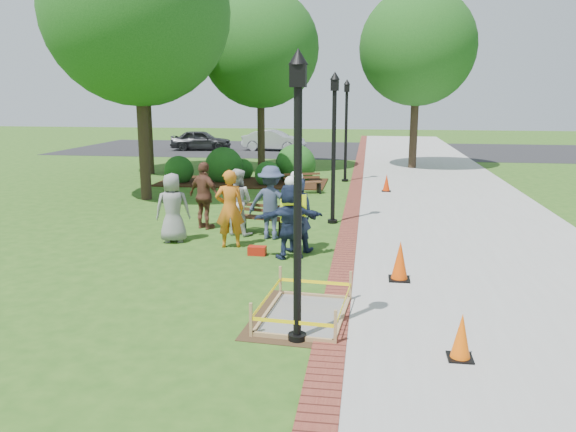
# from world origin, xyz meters

# --- Properties ---
(ground) EXTENTS (100.00, 100.00, 0.00)m
(ground) POSITION_xyz_m (0.00, 0.00, 0.00)
(ground) COLOR #285116
(ground) RESTS_ON ground
(sidewalk) EXTENTS (6.00, 60.00, 0.02)m
(sidewalk) POSITION_xyz_m (5.00, 10.00, 0.01)
(sidewalk) COLOR #9E9E99
(sidewalk) RESTS_ON ground
(brick_edging) EXTENTS (0.50, 60.00, 0.03)m
(brick_edging) POSITION_xyz_m (1.75, 10.00, 0.01)
(brick_edging) COLOR maroon
(brick_edging) RESTS_ON ground
(mulch_bed) EXTENTS (7.00, 3.00, 0.05)m
(mulch_bed) POSITION_xyz_m (-3.00, 12.00, 0.02)
(mulch_bed) COLOR #381E0F
(mulch_bed) RESTS_ON ground
(parking_lot) EXTENTS (36.00, 12.00, 0.01)m
(parking_lot) POSITION_xyz_m (0.00, 27.00, 0.00)
(parking_lot) COLOR black
(parking_lot) RESTS_ON ground
(wet_concrete_pad) EXTENTS (1.88, 2.43, 0.55)m
(wet_concrete_pad) POSITION_xyz_m (1.26, -2.09, 0.23)
(wet_concrete_pad) COLOR #47331E
(wet_concrete_pad) RESTS_ON ground
(bench_near) EXTENTS (1.48, 0.80, 0.76)m
(bench_near) POSITION_xyz_m (-0.53, 3.49, 0.24)
(bench_near) COLOR #572F1E
(bench_near) RESTS_ON ground
(bench_far) EXTENTS (1.47, 0.90, 0.75)m
(bench_far) POSITION_xyz_m (-0.17, 9.77, 0.24)
(bench_far) COLOR brown
(bench_far) RESTS_ON ground
(cone_front) EXTENTS (0.35, 0.35, 0.69)m
(cone_front) POSITION_xyz_m (3.59, -3.31, 0.33)
(cone_front) COLOR black
(cone_front) RESTS_ON ground
(cone_back) EXTENTS (0.42, 0.42, 0.82)m
(cone_back) POSITION_xyz_m (2.91, 0.04, 0.40)
(cone_back) COLOR black
(cone_back) RESTS_ON ground
(cone_far) EXTENTS (0.34, 0.34, 0.68)m
(cone_far) POSITION_xyz_m (2.93, 10.60, 0.33)
(cone_far) COLOR black
(cone_far) RESTS_ON ground
(toolbox) EXTENTS (0.42, 0.24, 0.21)m
(toolbox) POSITION_xyz_m (-0.26, 1.44, 0.10)
(toolbox) COLOR #A7190C
(toolbox) RESTS_ON ground
(lamp_near) EXTENTS (0.28, 0.28, 4.26)m
(lamp_near) POSITION_xyz_m (1.25, -3.00, 2.48)
(lamp_near) COLOR black
(lamp_near) RESTS_ON ground
(lamp_mid) EXTENTS (0.28, 0.28, 4.26)m
(lamp_mid) POSITION_xyz_m (1.25, 5.00, 2.48)
(lamp_mid) COLOR black
(lamp_mid) RESTS_ON ground
(lamp_far) EXTENTS (0.28, 0.28, 4.26)m
(lamp_far) POSITION_xyz_m (1.25, 13.00, 2.48)
(lamp_far) COLOR black
(lamp_far) RESTS_ON ground
(tree_left) EXTENTS (6.22, 6.22, 9.45)m
(tree_left) POSITION_xyz_m (-5.54, 7.83, 6.33)
(tree_left) COLOR #3D2D1E
(tree_left) RESTS_ON ground
(tree_back) EXTENTS (5.59, 5.59, 8.57)m
(tree_back) POSITION_xyz_m (-3.03, 16.35, 5.76)
(tree_back) COLOR #3D2D1E
(tree_back) RESTS_ON ground
(tree_right) EXTENTS (5.62, 5.62, 8.68)m
(tree_right) POSITION_xyz_m (4.40, 17.97, 5.86)
(tree_right) COLOR #3D2D1E
(tree_right) RESTS_ON ground
(tree_far) EXTENTS (6.09, 6.09, 9.20)m
(tree_far) POSITION_xyz_m (-7.92, 14.18, 6.14)
(tree_far) COLOR #3D2D1E
(tree_far) RESTS_ON ground
(shrub_a) EXTENTS (1.23, 1.23, 1.23)m
(shrub_a) POSITION_xyz_m (-5.65, 11.65, 0.00)
(shrub_a) COLOR #174614
(shrub_a) RESTS_ON ground
(shrub_b) EXTENTS (1.59, 1.59, 1.59)m
(shrub_b) POSITION_xyz_m (-3.84, 12.19, 0.00)
(shrub_b) COLOR #174614
(shrub_b) RESTS_ON ground
(shrub_c) EXTENTS (1.06, 1.06, 1.06)m
(shrub_c) POSITION_xyz_m (-1.83, 11.53, 0.00)
(shrub_c) COLOR #174614
(shrub_c) RESTS_ON ground
(shrub_d) EXTENTS (1.72, 1.72, 1.72)m
(shrub_d) POSITION_xyz_m (-0.83, 12.63, 0.00)
(shrub_d) COLOR #174614
(shrub_d) RESTS_ON ground
(shrub_e) EXTENTS (0.96, 0.96, 0.96)m
(shrub_e) POSITION_xyz_m (-3.26, 13.15, 0.00)
(shrub_e) COLOR #174614
(shrub_e) RESTS_ON ground
(casual_person_a) EXTENTS (0.64, 0.50, 1.74)m
(casual_person_a) POSITION_xyz_m (-2.57, 2.32, 0.87)
(casual_person_a) COLOR gray
(casual_person_a) RESTS_ON ground
(casual_person_b) EXTENTS (0.68, 0.52, 1.89)m
(casual_person_b) POSITION_xyz_m (-1.04, 2.04, 0.94)
(casual_person_b) COLOR #C76417
(casual_person_b) RESTS_ON ground
(casual_person_c) EXTENTS (0.64, 0.50, 1.75)m
(casual_person_c) POSITION_xyz_m (-1.15, 3.28, 0.88)
(casual_person_c) COLOR silver
(casual_person_c) RESTS_ON ground
(casual_person_d) EXTENTS (0.70, 0.62, 1.85)m
(casual_person_d) POSITION_xyz_m (-2.19, 3.80, 0.93)
(casual_person_d) COLOR brown
(casual_person_d) RESTS_ON ground
(casual_person_e) EXTENTS (0.64, 0.46, 1.88)m
(casual_person_e) POSITION_xyz_m (-0.20, 2.99, 0.94)
(casual_person_e) COLOR #343D5B
(casual_person_e) RESTS_ON ground
(hivis_worker_a) EXTENTS (0.65, 0.54, 1.88)m
(hivis_worker_a) POSITION_xyz_m (0.53, 1.33, 0.93)
(hivis_worker_a) COLOR #1A1F44
(hivis_worker_a) RESTS_ON ground
(hivis_worker_b) EXTENTS (0.63, 0.47, 1.92)m
(hivis_worker_b) POSITION_xyz_m (0.63, 1.83, 0.95)
(hivis_worker_b) COLOR #16183A
(hivis_worker_b) RESTS_ON ground
(hivis_worker_c) EXTENTS (0.58, 0.38, 1.92)m
(hivis_worker_c) POSITION_xyz_m (0.58, 1.93, 0.95)
(hivis_worker_c) COLOR #1C1C49
(hivis_worker_c) RESTS_ON ground
(parked_car_a) EXTENTS (2.44, 4.67, 1.46)m
(parked_car_a) POSITION_xyz_m (-8.84, 25.37, 0.00)
(parked_car_a) COLOR #292A2C
(parked_car_a) RESTS_ON ground
(parked_car_b) EXTENTS (2.62, 4.75, 1.47)m
(parked_car_b) POSITION_xyz_m (-4.02, 25.81, 0.00)
(parked_car_b) COLOR #BBBCC1
(parked_car_b) RESTS_ON ground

